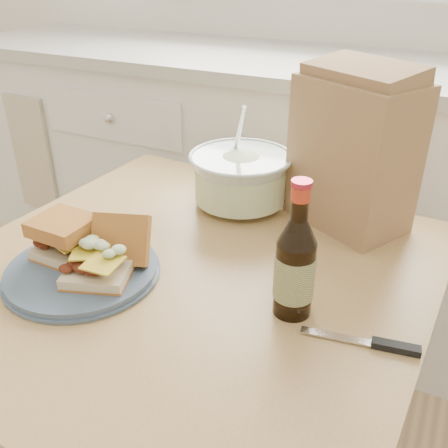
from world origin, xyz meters
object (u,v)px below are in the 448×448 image
at_px(plate, 82,271).
at_px(coleslaw_bowl, 240,180).
at_px(beer_bottle, 295,266).
at_px(paper_bag, 353,155).
at_px(dining_table, 189,311).

bearing_deg(plate, coleslaw_bowl, 70.65).
distance_m(plate, beer_bottle, 0.39).
xyz_separation_m(plate, coleslaw_bowl, (0.14, 0.39, 0.05)).
distance_m(plate, paper_bag, 0.58).
height_order(coleslaw_bowl, beer_bottle, same).
relative_size(beer_bottle, paper_bag, 0.77).
distance_m(dining_table, beer_bottle, 0.30).
distance_m(dining_table, paper_bag, 0.46).
relative_size(plate, beer_bottle, 1.16).
height_order(plate, paper_bag, paper_bag).
bearing_deg(beer_bottle, dining_table, 170.37).
xyz_separation_m(dining_table, coleslaw_bowl, (-0.02, 0.28, 0.17)).
bearing_deg(coleslaw_bowl, beer_bottle, -53.06).
relative_size(plate, coleslaw_bowl, 1.16).
relative_size(plate, paper_bag, 0.89).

